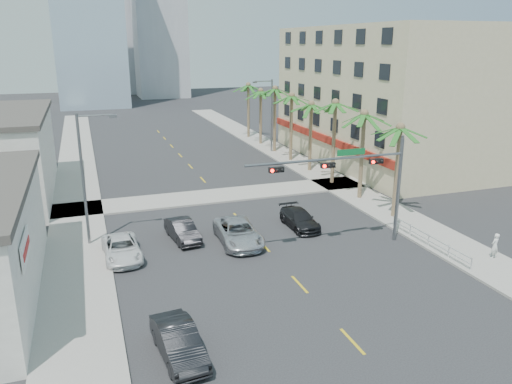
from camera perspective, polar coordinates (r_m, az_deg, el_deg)
ground at (r=25.98m, az=8.70°, el=-14.22°), size 260.00×260.00×0.00m
sidewalk_right at (r=47.52m, az=10.42°, el=0.32°), size 4.00×120.00×0.15m
sidewalk_left at (r=41.71m, az=-19.76°, el=-2.75°), size 4.00×120.00×0.15m
sidewalk_cross at (r=44.91m, az=-4.34°, el=-0.41°), size 80.00×4.00×0.15m
building_right at (r=59.70m, az=14.57°, el=10.65°), size 15.25×28.00×15.00m
tower_far_center at (r=144.96m, az=-16.97°, el=19.11°), size 16.00×16.00×42.00m
traffic_signal_mast at (r=33.15m, az=11.61°, el=2.03°), size 11.12×0.54×7.20m
palm_tree_0 at (r=39.19m, az=16.18°, el=6.98°), size 4.80×4.80×7.80m
palm_tree_1 at (r=43.43m, az=12.28°, el=8.62°), size 4.80×4.80×8.16m
palm_tree_2 at (r=47.87m, az=9.06°, el=9.93°), size 4.80×4.80×8.52m
palm_tree_3 at (r=52.56m, az=6.35°, el=9.86°), size 4.80×4.80×7.80m
palm_tree_4 at (r=57.24m, az=4.10°, el=10.83°), size 4.80×4.80×8.16m
palm_tree_5 at (r=62.00m, az=2.19°, el=11.63°), size 4.80×4.80×8.52m
palm_tree_6 at (r=66.91m, az=0.54°, el=11.42°), size 4.80×4.80×7.80m
palm_tree_7 at (r=71.78m, az=-0.89°, el=12.06°), size 4.80×4.80×8.16m
streetlight_left at (r=34.54m, az=-18.88°, el=2.04°), size 2.55×0.25×9.00m
streetlight_right at (r=62.08m, az=1.63°, el=9.12°), size 2.55×0.25×9.00m
guardrail at (r=35.46m, az=19.13°, el=-5.07°), size 0.08×8.08×1.00m
car_parked_mid at (r=22.98m, az=-8.85°, el=-16.57°), size 2.01×4.65×1.49m
car_parked_far at (r=33.10m, az=-15.09°, el=-6.27°), size 2.39×4.91×1.34m
car_lane_left at (r=35.27m, az=-8.40°, el=-4.35°), size 2.02×4.44×1.41m
car_lane_center at (r=34.33m, az=-2.06°, el=-4.63°), size 2.84×5.74×1.56m
car_lane_right at (r=37.34m, az=5.00°, el=-3.09°), size 1.88×4.56×1.32m
pedestrian at (r=35.02m, az=25.64°, el=-5.57°), size 0.69×0.55×1.67m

